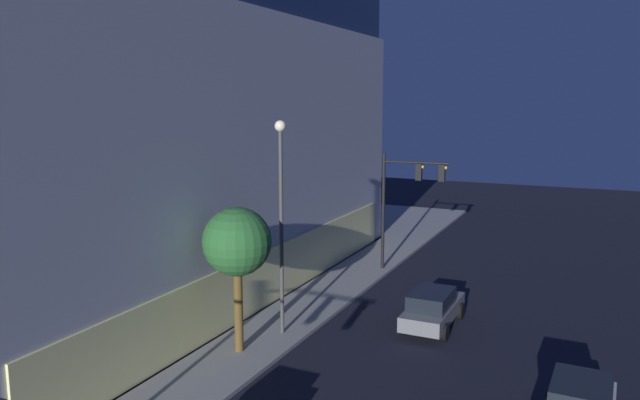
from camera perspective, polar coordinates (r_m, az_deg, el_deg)
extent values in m
cube|color=#4C4C51|center=(35.64, -20.02, -6.66)|extent=(31.32, 22.04, 0.15)
cube|color=#F2EE97|center=(28.95, -4.96, -6.93)|extent=(27.83, 0.60, 2.61)
cube|color=#A0A6B2|center=(34.47, -20.64, 4.16)|extent=(30.92, 21.64, 13.29)
cylinder|color=black|center=(34.29, 5.88, -1.07)|extent=(0.18, 0.18, 6.48)
cylinder|color=black|center=(33.49, 8.88, 3.45)|extent=(0.35, 3.54, 0.12)
cube|color=black|center=(33.50, 9.16, 2.58)|extent=(0.34, 0.34, 0.90)
sphere|color=yellow|center=(33.44, 9.47, 3.04)|extent=(0.18, 0.18, 0.18)
cube|color=black|center=(33.27, 11.24, 2.48)|extent=(0.34, 0.34, 0.90)
sphere|color=yellow|center=(33.21, 11.56, 2.94)|extent=(0.18, 0.18, 0.18)
cylinder|color=#414141|center=(24.46, -3.61, -3.15)|extent=(0.16, 0.16, 8.22)
sphere|color=#F9EFC6|center=(23.91, -3.71, 6.86)|extent=(0.44, 0.44, 0.44)
cylinder|color=brown|center=(23.54, -7.57, -10.07)|extent=(0.33, 0.33, 3.20)
sphere|color=#255F2B|center=(22.81, -7.71, -3.84)|extent=(2.56, 2.56, 2.56)
cube|color=black|center=(19.65, 23.08, -16.02)|extent=(2.21, 1.67, 0.58)
cube|color=slate|center=(26.89, 10.44, -10.10)|extent=(4.46, 1.76, 0.61)
cube|color=black|center=(26.38, 10.29, -9.02)|extent=(2.41, 1.56, 0.66)
cube|color=#F9F4CC|center=(29.01, 10.58, -8.66)|extent=(0.12, 0.20, 0.12)
cube|color=#F9F4CC|center=(28.78, 12.58, -8.87)|extent=(0.12, 0.20, 0.12)
cylinder|color=black|center=(28.46, 9.47, -9.63)|extent=(0.71, 0.25, 0.71)
cylinder|color=black|center=(28.07, 12.87, -10.01)|extent=(0.71, 0.25, 0.71)
cylinder|color=black|center=(25.97, 7.75, -11.46)|extent=(0.71, 0.25, 0.71)
cylinder|color=black|center=(25.55, 11.48, -11.93)|extent=(0.71, 0.25, 0.71)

